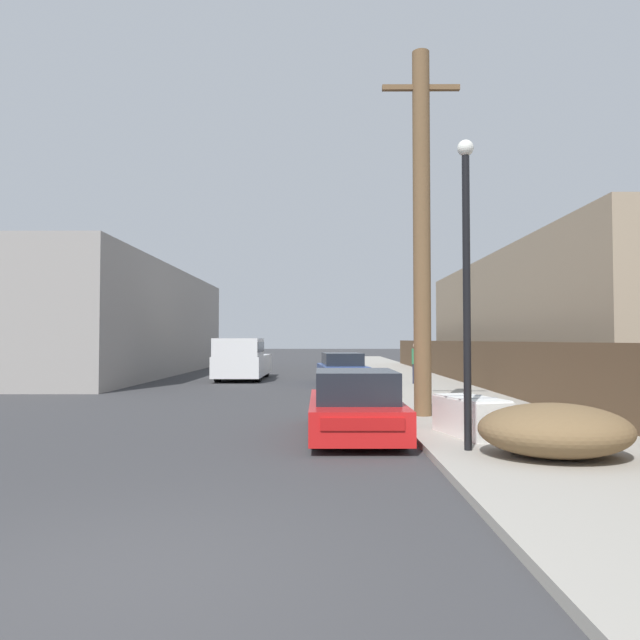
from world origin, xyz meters
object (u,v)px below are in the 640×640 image
at_px(car_parked_mid, 342,369).
at_px(street_lamp, 466,270).
at_px(parked_sports_car_red, 355,406).
at_px(pickup_truck, 242,359).
at_px(pedestrian, 416,363).
at_px(discarded_fridge, 471,416).
at_px(utility_pole, 422,229).
at_px(brush_pile, 555,430).

height_order(car_parked_mid, street_lamp, street_lamp).
distance_m(parked_sports_car_red, pickup_truck, 15.73).
relative_size(pickup_truck, pedestrian, 3.44).
relative_size(pickup_truck, street_lamp, 1.13).
xyz_separation_m(parked_sports_car_red, pickup_truck, (-4.33, 15.12, 0.37)).
relative_size(discarded_fridge, car_parked_mid, 0.40).
bearing_deg(discarded_fridge, car_parked_mid, 82.31).
relative_size(discarded_fridge, pedestrian, 1.10).
height_order(parked_sports_car_red, pedestrian, pedestrian).
bearing_deg(car_parked_mid, utility_pole, -86.93).
height_order(car_parked_mid, pedestrian, pedestrian).
relative_size(discarded_fridge, street_lamp, 0.36).
xyz_separation_m(parked_sports_car_red, utility_pole, (1.67, 2.09, 3.83)).
distance_m(parked_sports_car_red, utility_pole, 4.67).
relative_size(discarded_fridge, utility_pole, 0.21).
bearing_deg(brush_pile, pickup_truck, 112.14).
xyz_separation_m(discarded_fridge, car_parked_mid, (-1.91, 13.51, 0.15)).
relative_size(car_parked_mid, pedestrian, 2.76).
distance_m(car_parked_mid, utility_pole, 11.57).
bearing_deg(car_parked_mid, pedestrian, -30.47).
relative_size(parked_sports_car_red, car_parked_mid, 0.94).
bearing_deg(pedestrian, pickup_truck, 154.09).
bearing_deg(street_lamp, discarded_fridge, 73.59).
distance_m(discarded_fridge, utility_pole, 4.78).
relative_size(brush_pile, pedestrian, 1.39).
bearing_deg(pickup_truck, car_parked_mid, 154.02).
height_order(discarded_fridge, car_parked_mid, car_parked_mid).
bearing_deg(pickup_truck, parked_sports_car_red, 106.11).
relative_size(parked_sports_car_red, brush_pile, 1.88).
distance_m(brush_pile, pedestrian, 14.02).
relative_size(discarded_fridge, pickup_truck, 0.32).
height_order(discarded_fridge, parked_sports_car_red, parked_sports_car_red).
bearing_deg(street_lamp, pedestrian, 84.16).
distance_m(street_lamp, pedestrian, 13.73).
bearing_deg(street_lamp, utility_pole, 89.99).
bearing_deg(brush_pile, car_parked_mid, 99.79).
bearing_deg(utility_pole, pickup_truck, 114.74).
xyz_separation_m(discarded_fridge, brush_pile, (0.75, -1.88, 0.05)).
distance_m(discarded_fridge, pedestrian, 12.18).
height_order(parked_sports_car_red, car_parked_mid, car_parked_mid).
bearing_deg(brush_pile, street_lamp, 156.67).
distance_m(car_parked_mid, brush_pile, 15.62).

